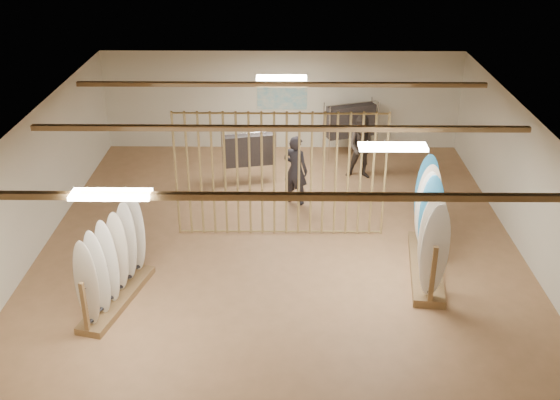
{
  "coord_description": "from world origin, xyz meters",
  "views": [
    {
      "loc": [
        0.12,
        -11.79,
        6.94
      ],
      "look_at": [
        0.0,
        0.0,
        1.2
      ],
      "focal_mm": 42.0,
      "sensor_mm": 36.0,
      "label": 1
    }
  ],
  "objects_px": {
    "clothing_rack_b": "(351,121)",
    "shopper_b": "(363,143)",
    "shopper_a": "(296,166)",
    "rack_left": "(114,273)",
    "rack_right": "(429,239)",
    "clothing_rack_a": "(249,150)"
  },
  "relations": [
    {
      "from": "clothing_rack_a",
      "to": "shopper_a",
      "type": "distance_m",
      "value": 1.62
    },
    {
      "from": "rack_left",
      "to": "rack_right",
      "type": "bearing_deg",
      "value": 24.92
    },
    {
      "from": "shopper_b",
      "to": "clothing_rack_b",
      "type": "bearing_deg",
      "value": 105.18
    },
    {
      "from": "rack_left",
      "to": "clothing_rack_a",
      "type": "bearing_deg",
      "value": 82.01
    },
    {
      "from": "clothing_rack_b",
      "to": "shopper_b",
      "type": "height_order",
      "value": "shopper_b"
    },
    {
      "from": "shopper_a",
      "to": "shopper_b",
      "type": "xyz_separation_m",
      "value": [
        1.73,
        1.51,
        -0.02
      ]
    },
    {
      "from": "rack_right",
      "to": "clothing_rack_a",
      "type": "distance_m",
      "value": 5.58
    },
    {
      "from": "rack_right",
      "to": "shopper_b",
      "type": "xyz_separation_m",
      "value": [
        -0.81,
        4.56,
        0.22
      ]
    },
    {
      "from": "rack_left",
      "to": "shopper_b",
      "type": "xyz_separation_m",
      "value": [
        5.03,
        5.67,
        0.34
      ]
    },
    {
      "from": "clothing_rack_b",
      "to": "shopper_b",
      "type": "relative_size",
      "value": 0.83
    },
    {
      "from": "rack_right",
      "to": "shopper_b",
      "type": "bearing_deg",
      "value": 107.57
    },
    {
      "from": "rack_left",
      "to": "rack_right",
      "type": "relative_size",
      "value": 0.84
    },
    {
      "from": "rack_left",
      "to": "rack_right",
      "type": "xyz_separation_m",
      "value": [
        5.85,
        1.12,
        0.12
      ]
    },
    {
      "from": "rack_left",
      "to": "shopper_b",
      "type": "bearing_deg",
      "value": 62.52
    },
    {
      "from": "rack_left",
      "to": "shopper_a",
      "type": "height_order",
      "value": "shopper_a"
    },
    {
      "from": "rack_right",
      "to": "shopper_a",
      "type": "xyz_separation_m",
      "value": [
        -2.54,
        3.04,
        0.24
      ]
    },
    {
      "from": "rack_right",
      "to": "rack_left",
      "type": "bearing_deg",
      "value": -161.75
    },
    {
      "from": "clothing_rack_a",
      "to": "shopper_a",
      "type": "relative_size",
      "value": 0.73
    },
    {
      "from": "clothing_rack_a",
      "to": "shopper_b",
      "type": "distance_m",
      "value": 2.91
    },
    {
      "from": "clothing_rack_b",
      "to": "shopper_a",
      "type": "relative_size",
      "value": 0.81
    },
    {
      "from": "clothing_rack_a",
      "to": "clothing_rack_b",
      "type": "relative_size",
      "value": 0.9
    },
    {
      "from": "rack_left",
      "to": "clothing_rack_a",
      "type": "distance_m",
      "value": 5.72
    }
  ]
}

